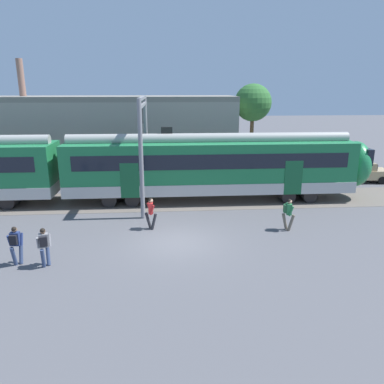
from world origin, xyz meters
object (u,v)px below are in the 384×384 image
at_px(pedestrian_grey, 44,244).
at_px(parked_car_tan, 361,172).
at_px(pedestrian_navy, 16,242).
at_px(commuter_train, 73,168).
at_px(pedestrian_red, 151,211).
at_px(pedestrian_green, 288,212).

xyz_separation_m(pedestrian_grey, parked_car_tan, (20.02, 12.74, -0.21)).
bearing_deg(pedestrian_navy, commuter_train, 86.82).
xyz_separation_m(pedestrian_grey, pedestrian_red, (4.16, 3.90, -0.03)).
bearing_deg(pedestrian_navy, pedestrian_green, 13.58).
bearing_deg(pedestrian_navy, parked_car_tan, 30.47).
relative_size(commuter_train, pedestrian_grey, 22.83).
height_order(commuter_train, parked_car_tan, commuter_train).
height_order(commuter_train, pedestrian_red, commuter_train).
distance_m(commuter_train, pedestrian_red, 7.07).
relative_size(pedestrian_navy, pedestrian_red, 1.00).
bearing_deg(commuter_train, pedestrian_grey, -85.28).
xyz_separation_m(pedestrian_green, parked_car_tan, (8.90, 9.51, -0.21)).
distance_m(pedestrian_red, pedestrian_green, 6.99).
bearing_deg(pedestrian_green, pedestrian_grey, -163.82).
height_order(pedestrian_red, parked_car_tan, pedestrian_red).
height_order(pedestrian_navy, parked_car_tan, pedestrian_navy).
relative_size(commuter_train, pedestrian_red, 22.83).
bearing_deg(parked_car_tan, commuter_train, -169.34).
height_order(commuter_train, pedestrian_grey, commuter_train).
relative_size(commuter_train, pedestrian_navy, 22.83).
distance_m(pedestrian_grey, pedestrian_green, 11.58).
relative_size(commuter_train, pedestrian_green, 22.83).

